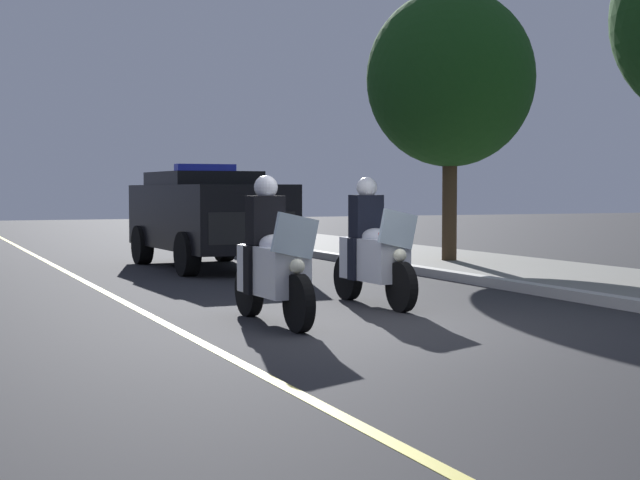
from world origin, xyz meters
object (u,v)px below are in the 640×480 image
(police_motorcycle_lead_left, at_px, (272,264))
(tree_far_back, at_px, (450,79))
(cyclist_background, at_px, (232,217))
(police_motorcycle_lead_right, at_px, (373,253))
(police_suv, at_px, (207,214))

(police_motorcycle_lead_left, distance_m, tree_far_back, 9.69)
(police_motorcycle_lead_left, relative_size, tree_far_back, 0.39)
(tree_far_back, bearing_deg, cyclist_background, -159.02)
(police_motorcycle_lead_left, bearing_deg, cyclist_background, 163.96)
(police_motorcycle_lead_right, height_order, police_suv, police_suv)
(police_suv, bearing_deg, police_motorcycle_lead_left, -11.20)
(cyclist_background, relative_size, tree_far_back, 0.32)
(police_motorcycle_lead_left, height_order, tree_far_back, tree_far_back)
(cyclist_background, bearing_deg, tree_far_back, 20.98)
(police_motorcycle_lead_left, bearing_deg, police_motorcycle_lead_right, 120.90)
(police_suv, xyz_separation_m, cyclist_background, (-5.35, 2.25, -0.22))
(police_motorcycle_lead_right, bearing_deg, police_suv, -177.59)
(police_motorcycle_lead_left, xyz_separation_m, cyclist_background, (-13.25, 3.81, 0.14))
(police_motorcycle_lead_left, distance_m, police_suv, 8.06)
(police_motorcycle_lead_right, distance_m, tree_far_back, 7.78)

